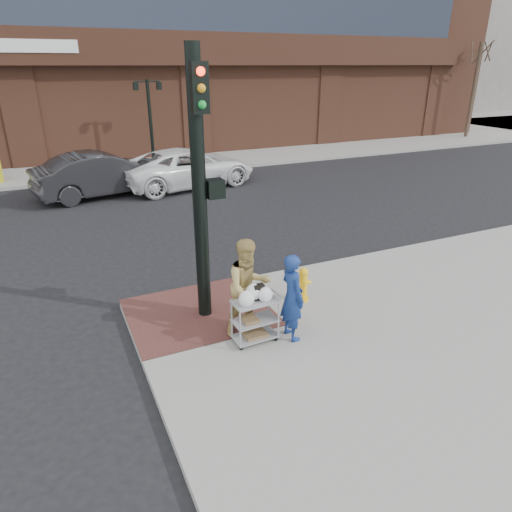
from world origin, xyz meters
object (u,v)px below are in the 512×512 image
lamp_post (150,113)px  fire_hydrant (303,284)px  traffic_signal_pole (201,183)px  utility_cart (255,317)px  minivan_white (188,168)px  pedestrian_tan (249,287)px  woman_blue (292,297)px  sedan_dark (103,174)px

lamp_post → fire_hydrant: size_ratio=5.30×
traffic_signal_pole → utility_cart: size_ratio=4.53×
minivan_white → pedestrian_tan: bearing=159.1°
woman_blue → minivan_white: 12.39m
woman_blue → minivan_white: (1.79, 12.26, -0.18)m
lamp_post → utility_cart: (-2.00, -16.52, -1.97)m
sedan_dark → fire_hydrant: 11.38m
fire_hydrant → minivan_white: bearing=85.4°
minivan_white → utility_cart: (-2.45, -12.11, -0.14)m
pedestrian_tan → minivan_white: size_ratio=0.32×
pedestrian_tan → lamp_post: bearing=79.1°
lamp_post → traffic_signal_pole: 15.43m
sedan_dark → utility_cart: size_ratio=4.71×
traffic_signal_pole → pedestrian_tan: bearing=-61.3°
woman_blue → fire_hydrant: size_ratio=2.18×
lamp_post → woman_blue: size_ratio=2.43×
woman_blue → lamp_post: bearing=-6.4°
lamp_post → utility_cart: size_ratio=3.63×
sedan_dark → minivan_white: sedan_dark is taller
woman_blue → utility_cart: size_ratio=1.49×
sedan_dark → fire_hydrant: bearing=-179.1°
utility_cart → fire_hydrant: utility_cart is taller
lamp_post → fire_hydrant: lamp_post is taller
lamp_post → minivan_white: (0.46, -4.41, -1.82)m
woman_blue → sedan_dark: (-1.65, 12.21, -0.12)m
utility_cart → fire_hydrant: 1.85m
woman_blue → utility_cart: (-0.66, 0.15, -0.32)m
minivan_white → fire_hydrant: (-0.89, -11.13, -0.26)m
pedestrian_tan → fire_hydrant: pedestrian_tan is taller
pedestrian_tan → woman_blue: bearing=-42.5°
lamp_post → pedestrian_tan: size_ratio=2.17×
utility_cart → traffic_signal_pole: bearing=110.5°
pedestrian_tan → sedan_dark: 11.76m
woman_blue → fire_hydrant: 1.51m
utility_cart → minivan_white: bearing=78.5°
traffic_signal_pole → woman_blue: traffic_signal_pole is taller
traffic_signal_pole → pedestrian_tan: size_ratio=2.72×
lamp_post → sedan_dark: lamp_post is taller
woman_blue → pedestrian_tan: pedestrian_tan is taller
lamp_post → pedestrian_tan: 16.36m
traffic_signal_pole → fire_hydrant: size_ratio=6.63×
woman_blue → utility_cart: bearing=75.4°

